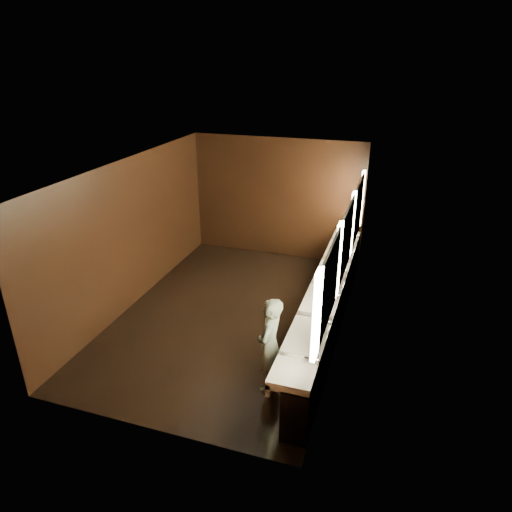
# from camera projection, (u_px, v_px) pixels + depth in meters

# --- Properties ---
(floor) EXTENTS (6.00, 6.00, 0.00)m
(floor) POSITION_uv_depth(u_px,v_px,m) (233.00, 314.00, 8.58)
(floor) COLOR black
(floor) RESTS_ON ground
(ceiling) EXTENTS (4.00, 6.00, 0.02)m
(ceiling) POSITION_uv_depth(u_px,v_px,m) (229.00, 167.00, 7.44)
(ceiling) COLOR #2D2D2B
(ceiling) RESTS_ON wall_back
(wall_back) EXTENTS (4.00, 0.02, 2.80)m
(wall_back) POSITION_uv_depth(u_px,v_px,m) (277.00, 198.00, 10.61)
(wall_back) COLOR black
(wall_back) RESTS_ON floor
(wall_front) EXTENTS (4.00, 0.02, 2.80)m
(wall_front) POSITION_uv_depth(u_px,v_px,m) (141.00, 340.00, 5.40)
(wall_front) COLOR black
(wall_front) RESTS_ON floor
(wall_left) EXTENTS (0.02, 6.00, 2.80)m
(wall_left) POSITION_uv_depth(u_px,v_px,m) (132.00, 233.00, 8.57)
(wall_left) COLOR black
(wall_left) RESTS_ON floor
(wall_right) EXTENTS (0.02, 6.00, 2.80)m
(wall_right) POSITION_uv_depth(u_px,v_px,m) (345.00, 261.00, 7.44)
(wall_right) COLOR black
(wall_right) RESTS_ON floor
(sink_counter) EXTENTS (0.55, 5.40, 1.01)m
(sink_counter) POSITION_uv_depth(u_px,v_px,m) (329.00, 307.00, 7.87)
(sink_counter) COLOR black
(sink_counter) RESTS_ON floor
(mirror_band) EXTENTS (0.06, 5.03, 1.15)m
(mirror_band) POSITION_uv_depth(u_px,v_px,m) (346.00, 241.00, 7.31)
(mirror_band) COLOR #FCEBB8
(mirror_band) RESTS_ON wall_right
(person) EXTENTS (0.37, 0.55, 1.46)m
(person) POSITION_uv_depth(u_px,v_px,m) (270.00, 345.00, 6.44)
(person) COLOR #7DB4BA
(person) RESTS_ON floor
(trash_bin) EXTENTS (0.49, 0.49, 0.58)m
(trash_bin) POSITION_uv_depth(u_px,v_px,m) (306.00, 342.00, 7.27)
(trash_bin) COLOR black
(trash_bin) RESTS_ON floor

